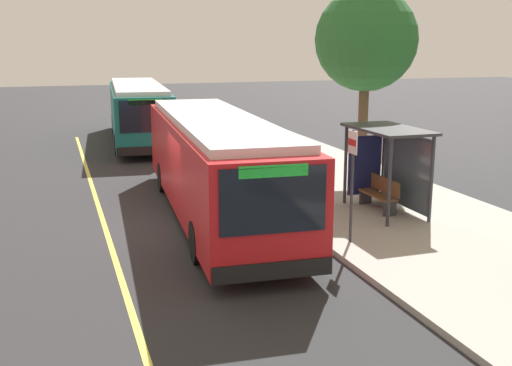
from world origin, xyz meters
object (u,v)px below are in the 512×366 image
transit_bus_second (138,110)px  waiting_bench (380,194)px  transit_bus_main (216,163)px  route_sign_post (352,171)px

transit_bus_second → waiting_bench: (16.04, 4.87, -0.98)m
transit_bus_second → transit_bus_main: bearing=0.8°
waiting_bench → route_sign_post: (2.46, -2.21, 1.32)m
transit_bus_main → transit_bus_second: (-14.80, -0.21, -0.00)m
transit_bus_second → route_sign_post: size_ratio=4.31×
transit_bus_main → route_sign_post: same height
transit_bus_main → transit_bus_second: same height
transit_bus_second → waiting_bench: transit_bus_second is taller
waiting_bench → route_sign_post: size_ratio=0.57×
transit_bus_main → transit_bus_second: 14.80m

